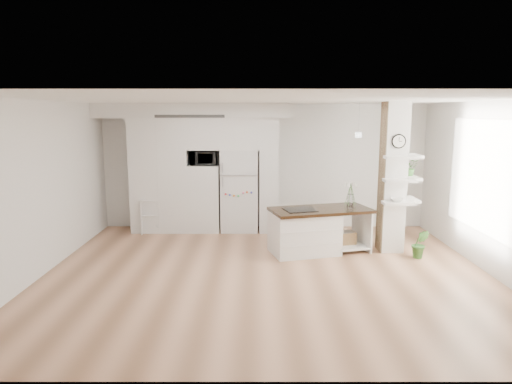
{
  "coord_description": "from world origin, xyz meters",
  "views": [
    {
      "loc": [
        -0.17,
        -6.93,
        2.5
      ],
      "look_at": [
        -0.17,
        0.9,
        1.14
      ],
      "focal_mm": 32.0,
      "sensor_mm": 36.0,
      "label": 1
    }
  ],
  "objects_px": {
    "refrigerator": "(240,190)",
    "bookshelf": "(157,218)",
    "floor_plant_a": "(420,244)",
    "kitchen_island": "(310,230)"
  },
  "relations": [
    {
      "from": "kitchen_island",
      "to": "floor_plant_a",
      "type": "bearing_deg",
      "value": -25.33
    },
    {
      "from": "refrigerator",
      "to": "bookshelf",
      "type": "bearing_deg",
      "value": -174.23
    },
    {
      "from": "kitchen_island",
      "to": "refrigerator",
      "type": "bearing_deg",
      "value": 114.21
    },
    {
      "from": "bookshelf",
      "to": "floor_plant_a",
      "type": "bearing_deg",
      "value": -32.76
    },
    {
      "from": "refrigerator",
      "to": "floor_plant_a",
      "type": "relative_size",
      "value": 3.39
    },
    {
      "from": "refrigerator",
      "to": "bookshelf",
      "type": "height_order",
      "value": "refrigerator"
    },
    {
      "from": "refrigerator",
      "to": "floor_plant_a",
      "type": "bearing_deg",
      "value": -31.35
    },
    {
      "from": "refrigerator",
      "to": "floor_plant_a",
      "type": "xyz_separation_m",
      "value": [
        3.21,
        -1.96,
        -0.62
      ]
    },
    {
      "from": "refrigerator",
      "to": "bookshelf",
      "type": "distance_m",
      "value": 1.85
    },
    {
      "from": "kitchen_island",
      "to": "bookshelf",
      "type": "height_order",
      "value": "kitchen_island"
    }
  ]
}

